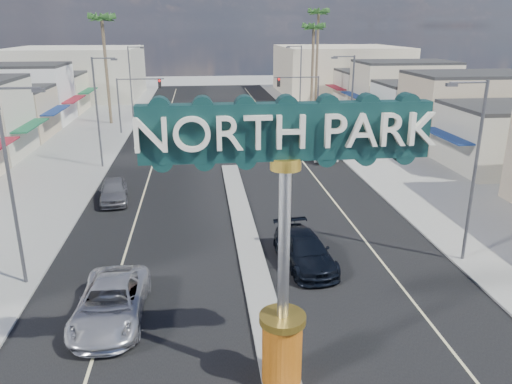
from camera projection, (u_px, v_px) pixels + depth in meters
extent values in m
plane|color=gray|center=(229.00, 164.00, 42.99)|extent=(160.00, 160.00, 0.00)
cube|color=black|center=(229.00, 164.00, 42.99)|extent=(20.00, 120.00, 0.01)
cube|color=gray|center=(247.00, 237.00, 27.88)|extent=(1.30, 30.00, 0.16)
cube|color=gray|center=(61.00, 168.00, 41.45)|extent=(8.00, 120.00, 0.12)
cube|color=gray|center=(385.00, 159.00, 44.49)|extent=(8.00, 120.00, 0.12)
cube|color=#B7B29E|center=(431.00, 103.00, 56.89)|extent=(12.00, 42.00, 6.00)
cube|color=#B7B29E|center=(77.00, 73.00, 81.75)|extent=(20.00, 20.00, 8.00)
cube|color=beige|center=(339.00, 70.00, 86.51)|extent=(20.00, 20.00, 8.00)
cylinder|color=#AF500D|center=(282.00, 351.00, 16.20)|extent=(1.30, 1.30, 2.20)
cylinder|color=gold|center=(283.00, 319.00, 15.81)|extent=(1.50, 1.50, 0.25)
cylinder|color=#B7B7BC|center=(284.00, 246.00, 15.02)|extent=(0.36, 0.36, 4.80)
cylinder|color=gold|center=(286.00, 163.00, 14.20)|extent=(0.90, 0.90, 0.35)
cube|color=#0E2C2B|center=(286.00, 131.00, 13.91)|extent=(8.20, 0.50, 1.60)
cylinder|color=#47474C|center=(119.00, 107.00, 54.04)|extent=(0.18, 0.18, 6.00)
cylinder|color=#47474C|center=(140.00, 79.00, 53.39)|extent=(5.00, 0.12, 0.12)
cube|color=black|center=(160.00, 84.00, 53.77)|extent=(0.32, 0.32, 1.00)
sphere|color=red|center=(159.00, 81.00, 53.50)|extent=(0.22, 0.22, 0.22)
cylinder|color=#47474C|center=(318.00, 103.00, 56.42)|extent=(0.18, 0.18, 6.00)
cylinder|color=#47474C|center=(297.00, 77.00, 55.23)|extent=(5.00, 0.12, 0.12)
cube|color=black|center=(279.00, 82.00, 55.18)|extent=(0.32, 0.32, 1.00)
sphere|color=red|center=(279.00, 79.00, 54.91)|extent=(0.22, 0.22, 0.22)
cylinder|color=#47474C|center=(11.00, 191.00, 21.57)|extent=(0.16, 0.16, 9.00)
cylinder|color=#47474C|center=(18.00, 88.00, 20.27)|extent=(1.80, 0.10, 0.10)
cube|color=#47474C|center=(38.00, 90.00, 20.39)|extent=(0.50, 0.22, 0.15)
cylinder|color=#47474C|center=(97.00, 114.00, 40.42)|extent=(0.16, 0.16, 9.00)
cylinder|color=#47474C|center=(103.00, 58.00, 39.12)|extent=(1.80, 0.10, 0.10)
cube|color=#47474C|center=(114.00, 59.00, 39.24)|extent=(0.50, 0.22, 0.15)
cylinder|color=#47474C|center=(131.00, 84.00, 61.15)|extent=(0.16, 0.16, 9.00)
cylinder|color=#47474C|center=(135.00, 47.00, 59.85)|extent=(1.80, 0.10, 0.10)
cube|color=#47474C|center=(142.00, 48.00, 59.97)|extent=(0.50, 0.22, 0.15)
cylinder|color=#47474C|center=(474.00, 176.00, 23.86)|extent=(0.16, 0.16, 9.00)
cylinder|color=#47474C|center=(469.00, 82.00, 22.37)|extent=(1.80, 0.10, 0.10)
cube|color=#47474C|center=(452.00, 85.00, 22.32)|extent=(0.50, 0.22, 0.15)
cylinder|color=#47474C|center=(351.00, 110.00, 42.71)|extent=(0.16, 0.16, 9.00)
cylinder|color=#47474C|center=(344.00, 57.00, 41.22)|extent=(1.80, 0.10, 0.10)
cube|color=#47474C|center=(334.00, 58.00, 41.17)|extent=(0.50, 0.22, 0.15)
cylinder|color=#47474C|center=(300.00, 82.00, 63.44)|extent=(0.16, 0.16, 9.00)
cylinder|color=#47474C|center=(294.00, 46.00, 61.95)|extent=(1.80, 0.10, 0.10)
cube|color=#47474C|center=(288.00, 47.00, 61.90)|extent=(0.50, 0.22, 0.15)
cylinder|color=brown|center=(107.00, 73.00, 58.53)|extent=(0.36, 0.36, 12.00)
cylinder|color=brown|center=(312.00, 71.00, 67.16)|extent=(0.36, 0.36, 11.00)
cylinder|color=brown|center=(317.00, 61.00, 72.71)|extent=(0.36, 0.36, 13.00)
imported|color=silver|center=(111.00, 303.00, 19.94)|extent=(2.75, 5.74, 1.58)
imported|color=black|center=(304.00, 250.00, 24.64)|extent=(2.79, 5.54, 1.54)
imported|color=slate|center=(114.00, 191.00, 33.60)|extent=(2.30, 4.62, 1.51)
imported|color=silver|center=(319.00, 149.00, 44.58)|extent=(2.27, 5.25, 1.68)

